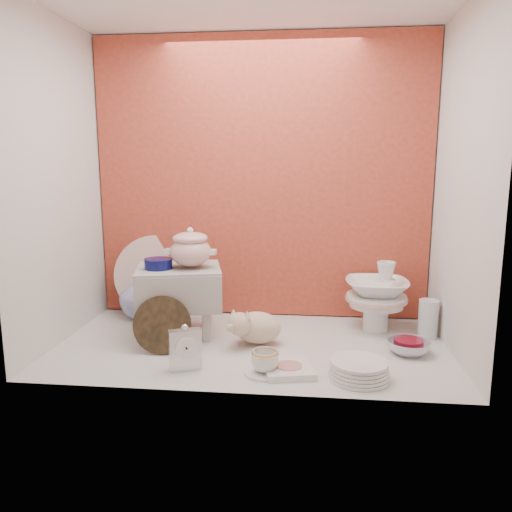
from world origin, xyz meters
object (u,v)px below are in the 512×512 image
at_px(gold_rim_teacup, 265,361).
at_px(dinner_plate_stack, 359,370).
at_px(floral_platter, 155,275).
at_px(plush_pig, 257,327).
at_px(blue_white_vase, 143,294).
at_px(step_stool, 179,301).
at_px(porcelain_tower, 376,296).
at_px(mantel_clock, 185,347).
at_px(soup_tureen, 190,247).
at_px(crystal_bowl, 408,347).

bearing_deg(gold_rim_teacup, dinner_plate_stack, -0.65).
xyz_separation_m(floral_platter, plush_pig, (0.62, -0.43, -0.14)).
height_order(blue_white_vase, gold_rim_teacup, blue_white_vase).
height_order(step_stool, porcelain_tower, porcelain_tower).
bearing_deg(porcelain_tower, mantel_clock, -144.81).
xyz_separation_m(step_stool, soup_tureen, (0.06, -0.01, 0.27)).
bearing_deg(porcelain_tower, plush_pig, -155.21).
bearing_deg(dinner_plate_stack, soup_tureen, 150.82).
relative_size(step_stool, soup_tureen, 1.67).
distance_m(step_stool, mantel_clock, 0.45).
height_order(blue_white_vase, dinner_plate_stack, blue_white_vase).
xyz_separation_m(step_stool, crystal_bowl, (1.08, -0.14, -0.14)).
bearing_deg(mantel_clock, blue_white_vase, 98.60).
distance_m(floral_platter, dinner_plate_stack, 1.32).
relative_size(step_stool, gold_rim_teacup, 3.58).
height_order(soup_tureen, plush_pig, soup_tureen).
relative_size(crystal_bowl, porcelain_tower, 0.54).
bearing_deg(plush_pig, soup_tureen, 142.63).
distance_m(mantel_clock, porcelain_tower, 1.03).
distance_m(plush_pig, porcelain_tower, 0.64).
bearing_deg(dinner_plate_stack, blue_white_vase, 148.12).
height_order(floral_platter, dinner_plate_stack, floral_platter).
distance_m(soup_tureen, gold_rim_teacup, 0.70).
bearing_deg(plush_pig, step_stool, 144.24).
relative_size(soup_tureen, plush_pig, 0.85).
relative_size(step_stool, crystal_bowl, 2.08).
relative_size(plush_pig, dinner_plate_stack, 1.16).
bearing_deg(plush_pig, dinner_plate_stack, -60.10).
xyz_separation_m(plush_pig, gold_rim_teacup, (0.07, -0.34, -0.03)).
bearing_deg(crystal_bowl, gold_rim_teacup, -154.92).
bearing_deg(blue_white_vase, floral_platter, 60.61).
bearing_deg(blue_white_vase, mantel_clock, -59.05).
relative_size(mantel_clock, crystal_bowl, 1.00).
distance_m(floral_platter, crystal_bowl, 1.40).
bearing_deg(step_stool, floral_platter, 110.35).
bearing_deg(dinner_plate_stack, step_stool, 152.42).
bearing_deg(dinner_plate_stack, plush_pig, 142.13).
relative_size(step_stool, plush_pig, 1.42).
distance_m(step_stool, gold_rim_teacup, 0.64).
height_order(blue_white_vase, porcelain_tower, porcelain_tower).
height_order(plush_pig, porcelain_tower, porcelain_tower).
distance_m(gold_rim_teacup, crystal_bowl, 0.68).
distance_m(dinner_plate_stack, crystal_bowl, 0.38).
distance_m(step_stool, floral_platter, 0.40).
xyz_separation_m(mantel_clock, porcelain_tower, (0.84, 0.59, 0.08)).
height_order(soup_tureen, crystal_bowl, soup_tureen).
distance_m(blue_white_vase, plush_pig, 0.75).
distance_m(blue_white_vase, dinner_plate_stack, 1.30).
relative_size(blue_white_vase, mantel_clock, 1.39).
relative_size(step_stool, mantel_clock, 2.09).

